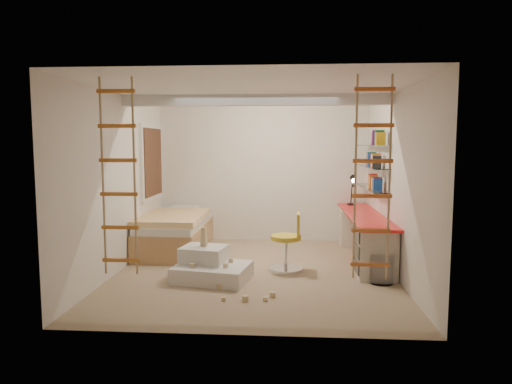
# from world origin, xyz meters

# --- Properties ---
(floor) EXTENTS (4.50, 4.50, 0.00)m
(floor) POSITION_xyz_m (0.00, 0.00, 0.00)
(floor) COLOR #9C8664
(floor) RESTS_ON ground
(ceiling_beam) EXTENTS (4.00, 0.18, 0.16)m
(ceiling_beam) POSITION_xyz_m (0.00, 0.30, 2.52)
(ceiling_beam) COLOR white
(ceiling_beam) RESTS_ON ceiling
(window_frame) EXTENTS (0.06, 1.15, 1.35)m
(window_frame) POSITION_xyz_m (-1.97, 1.50, 1.55)
(window_frame) COLOR white
(window_frame) RESTS_ON wall_left
(window_blind) EXTENTS (0.02, 1.00, 1.20)m
(window_blind) POSITION_xyz_m (-1.93, 1.50, 1.55)
(window_blind) COLOR #4C2D1E
(window_blind) RESTS_ON window_frame
(rope_ladder_left) EXTENTS (0.41, 0.04, 2.13)m
(rope_ladder_left) POSITION_xyz_m (-1.35, -1.75, 1.52)
(rope_ladder_left) COLOR #BF7820
(rope_ladder_left) RESTS_ON ceiling
(rope_ladder_right) EXTENTS (0.41, 0.04, 2.13)m
(rope_ladder_right) POSITION_xyz_m (1.35, -1.75, 1.52)
(rope_ladder_right) COLOR #C65921
(rope_ladder_right) RESTS_ON ceiling
(waste_bin) EXTENTS (0.31, 0.31, 0.39)m
(waste_bin) POSITION_xyz_m (1.75, -0.44, 0.19)
(waste_bin) COLOR white
(waste_bin) RESTS_ON floor
(desk) EXTENTS (0.56, 2.80, 0.75)m
(desk) POSITION_xyz_m (1.72, 0.86, 0.40)
(desk) COLOR red
(desk) RESTS_ON floor
(shelves) EXTENTS (0.25, 1.80, 0.71)m
(shelves) POSITION_xyz_m (1.87, 1.13, 1.50)
(shelves) COLOR white
(shelves) RESTS_ON wall_right
(bed) EXTENTS (1.02, 2.00, 0.69)m
(bed) POSITION_xyz_m (-1.48, 1.23, 0.33)
(bed) COLOR #AD7F51
(bed) RESTS_ON floor
(task_lamp) EXTENTS (0.14, 0.36, 0.57)m
(task_lamp) POSITION_xyz_m (1.67, 1.82, 1.14)
(task_lamp) COLOR black
(task_lamp) RESTS_ON desk
(swivel_chair) EXTENTS (0.53, 0.53, 0.87)m
(swivel_chair) POSITION_xyz_m (0.48, 0.07, 0.32)
(swivel_chair) COLOR gold
(swivel_chair) RESTS_ON floor
(play_platform) EXTENTS (1.11, 0.93, 0.44)m
(play_platform) POSITION_xyz_m (-0.59, -0.41, 0.17)
(play_platform) COLOR silver
(play_platform) RESTS_ON floor
(toy_blocks) EXTENTS (1.16, 1.06, 0.71)m
(toy_blocks) POSITION_xyz_m (-0.35, -0.75, 0.26)
(toy_blocks) COLOR #CCB284
(toy_blocks) RESTS_ON floor
(books) EXTENTS (0.14, 0.64, 0.92)m
(books) POSITION_xyz_m (1.87, 1.13, 1.59)
(books) COLOR #194CA5
(books) RESTS_ON shelves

